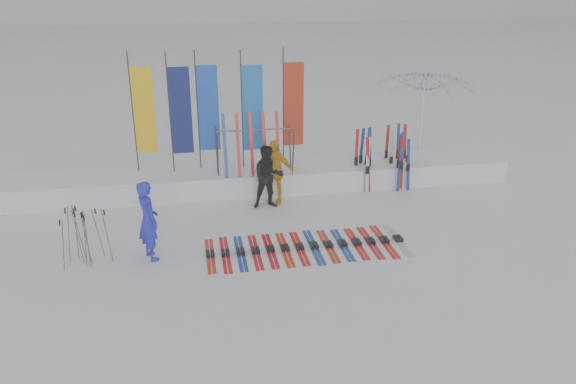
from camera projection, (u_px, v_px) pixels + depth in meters
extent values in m
plane|color=white|center=(292.00, 265.00, 11.59)|extent=(120.00, 120.00, 0.00)
cube|color=white|center=(262.00, 177.00, 15.70)|extent=(14.00, 1.60, 0.60)
imported|color=#2227C7|center=(148.00, 220.00, 11.60)|extent=(0.63, 0.74, 1.73)
imported|color=black|center=(268.00, 177.00, 14.18)|extent=(0.81, 0.64, 1.64)
imported|color=#E9A40F|center=(274.00, 172.00, 14.48)|extent=(1.08, 0.75, 1.70)
imported|color=white|center=(422.00, 115.00, 17.72)|extent=(4.20, 4.23, 2.88)
cube|color=red|center=(210.00, 255.00, 11.96)|extent=(0.17, 1.58, 0.07)
cube|color=red|center=(225.00, 253.00, 12.02)|extent=(0.17, 1.69, 0.07)
cube|color=navy|center=(240.00, 252.00, 12.07)|extent=(0.17, 1.66, 0.07)
cube|color=red|center=(255.00, 251.00, 12.12)|extent=(0.17, 1.66, 0.07)
cube|color=#B40E17|center=(270.00, 250.00, 12.18)|extent=(0.17, 1.64, 0.07)
cube|color=red|center=(285.00, 248.00, 12.23)|extent=(0.17, 1.65, 0.07)
cube|color=red|center=(299.00, 247.00, 12.28)|extent=(0.17, 1.63, 0.07)
cube|color=navy|center=(314.00, 246.00, 12.34)|extent=(0.17, 1.69, 0.07)
cube|color=#B0210E|center=(328.00, 245.00, 12.39)|extent=(0.17, 1.61, 0.07)
cube|color=navy|center=(342.00, 244.00, 12.44)|extent=(0.17, 1.58, 0.07)
cube|color=red|center=(356.00, 242.00, 12.50)|extent=(0.17, 1.57, 0.07)
cube|color=red|center=(370.00, 241.00, 12.55)|extent=(0.17, 1.63, 0.07)
cube|color=red|center=(384.00, 240.00, 12.60)|extent=(0.17, 1.68, 0.07)
cube|color=#B4B7BB|center=(398.00, 239.00, 12.66)|extent=(0.17, 1.65, 0.07)
cylinder|color=#595B60|center=(98.00, 233.00, 11.71)|extent=(0.14, 0.14, 1.14)
cylinder|color=#595B60|center=(107.00, 235.00, 11.57)|extent=(0.14, 0.11, 1.18)
cylinder|color=#595B60|center=(77.00, 233.00, 11.68)|extent=(0.06, 0.09, 1.15)
cylinder|color=#595B60|center=(86.00, 238.00, 11.47)|extent=(0.09, 0.07, 1.17)
cylinder|color=#595B60|center=(87.00, 241.00, 11.33)|extent=(0.02, 0.03, 1.18)
cylinder|color=#595B60|center=(69.00, 235.00, 11.49)|extent=(0.12, 0.09, 1.26)
cylinder|color=#595B60|center=(79.00, 232.00, 11.63)|extent=(0.15, 0.05, 1.24)
cylinder|color=#595B60|center=(85.00, 239.00, 11.38)|extent=(0.08, 0.07, 1.22)
cylinder|color=#595B60|center=(78.00, 237.00, 11.50)|extent=(0.14, 0.11, 1.18)
cylinder|color=#595B60|center=(63.00, 245.00, 11.18)|extent=(0.15, 0.10, 1.14)
cylinder|color=#383A3F|center=(133.00, 113.00, 14.69)|extent=(0.04, 0.04, 3.20)
cube|color=yellow|center=(144.00, 111.00, 14.72)|extent=(0.55, 0.03, 2.30)
cylinder|color=#383A3F|center=(170.00, 113.00, 14.70)|extent=(0.04, 0.04, 3.20)
cube|color=navy|center=(181.00, 111.00, 14.73)|extent=(0.55, 0.03, 2.30)
cylinder|color=#383A3F|center=(198.00, 111.00, 14.96)|extent=(0.04, 0.04, 3.20)
cube|color=blue|center=(208.00, 109.00, 14.99)|extent=(0.55, 0.03, 2.30)
cylinder|color=#383A3F|center=(242.00, 111.00, 15.00)|extent=(0.04, 0.04, 3.20)
cube|color=blue|center=(253.00, 108.00, 15.03)|extent=(0.55, 0.03, 2.30)
cylinder|color=#383A3F|center=(283.00, 107.00, 15.41)|extent=(0.04, 0.04, 3.20)
cube|color=#B32913|center=(294.00, 105.00, 15.44)|extent=(0.55, 0.03, 2.30)
cylinder|color=#383A3F|center=(218.00, 155.00, 14.56)|extent=(0.04, 0.30, 1.23)
cylinder|color=#383A3F|center=(217.00, 149.00, 15.02)|extent=(0.04, 0.30, 1.23)
cylinder|color=#383A3F|center=(293.00, 151.00, 14.89)|extent=(0.04, 0.30, 1.23)
cylinder|color=#383A3F|center=(290.00, 146.00, 15.35)|extent=(0.04, 0.30, 1.23)
cylinder|color=#383A3F|center=(254.00, 130.00, 14.75)|extent=(2.00, 0.04, 0.04)
cube|color=red|center=(368.00, 165.00, 15.13)|extent=(0.09, 0.04, 1.59)
cube|color=navy|center=(398.00, 151.00, 16.21)|extent=(0.09, 0.03, 1.64)
cube|color=silver|center=(407.00, 156.00, 15.90)|extent=(0.09, 0.03, 1.59)
cube|color=red|center=(398.00, 161.00, 15.48)|extent=(0.09, 0.04, 1.56)
cube|color=navy|center=(408.00, 165.00, 15.32)|extent=(0.09, 0.05, 1.48)
cube|color=red|center=(402.00, 164.00, 15.37)|extent=(0.09, 0.04, 1.50)
cube|color=silver|center=(367.00, 167.00, 15.11)|extent=(0.09, 0.02, 1.49)
cube|color=navy|center=(367.00, 156.00, 15.71)|extent=(0.09, 0.04, 1.69)
cube|color=navy|center=(400.00, 162.00, 15.26)|extent=(0.09, 0.05, 1.67)
cube|color=silver|center=(391.00, 158.00, 15.84)|extent=(0.09, 0.03, 1.53)
cube|color=navy|center=(361.00, 156.00, 15.84)|extent=(0.09, 0.04, 1.61)
cube|color=red|center=(356.00, 158.00, 15.58)|extent=(0.09, 0.03, 1.68)
cube|color=silver|center=(367.00, 162.00, 15.54)|extent=(0.09, 0.04, 1.47)
cube|color=red|center=(401.00, 160.00, 15.71)|extent=(0.09, 0.03, 1.47)
cube|color=red|center=(405.00, 152.00, 16.23)|extent=(0.09, 0.03, 1.61)
cube|color=red|center=(386.00, 152.00, 16.24)|extent=(0.09, 0.04, 1.61)
cube|color=navy|center=(370.00, 159.00, 15.57)|extent=(0.09, 0.04, 1.63)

